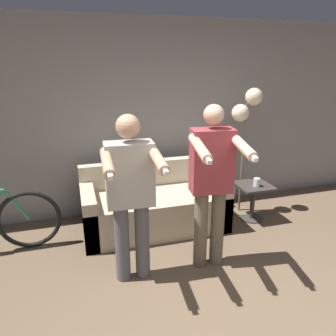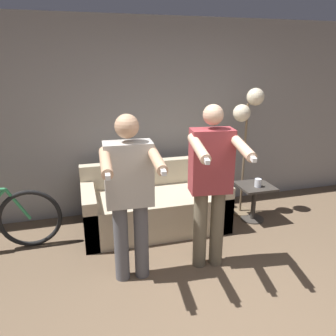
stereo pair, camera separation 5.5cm
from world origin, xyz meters
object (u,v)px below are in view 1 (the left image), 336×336
couch (154,207)px  cat (127,157)px  floor_lamp (246,117)px  person_right (212,179)px  side_table (253,195)px  cup (257,182)px  person_left (131,190)px

couch → cat: cat is taller
floor_lamp → cat: bearing=171.2°
person_right → side_table: size_ratio=3.38×
person_right → cup: size_ratio=15.47×
side_table → cup: (0.00, -0.06, 0.20)m
side_table → cup: cup is taller
person_left → person_right: (0.80, -0.00, 0.02)m
cup → side_table: bearing=90.6°
cat → floor_lamp: (1.54, -0.24, 0.48)m
side_table → cup: 0.20m
person_right → floor_lamp: (0.94, 1.06, 0.40)m
person_right → cup: 1.30m
couch → cup: (1.33, -0.23, 0.27)m
person_right → cat: size_ratio=3.78×
person_left → cat: person_left is taller
cat → side_table: 1.74m
cat → cup: 1.71m
side_table → cup: size_ratio=4.58×
person_left → floor_lamp: 2.08m
couch → floor_lamp: (1.28, 0.08, 1.08)m
person_left → side_table: bearing=26.7°
side_table → cat: bearing=162.8°
couch → person_right: bearing=-70.7°
side_table → person_right: bearing=-140.8°
person_left → person_right: size_ratio=0.97×
floor_lamp → person_right: bearing=-131.6°
cat → side_table: size_ratio=0.89×
person_right → cat: (-0.60, 1.30, -0.08)m
couch → person_left: size_ratio=1.09×
couch → side_table: (1.33, -0.17, 0.08)m
couch → cup: bearing=-9.7°
cat → side_table: (1.59, -0.49, -0.52)m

